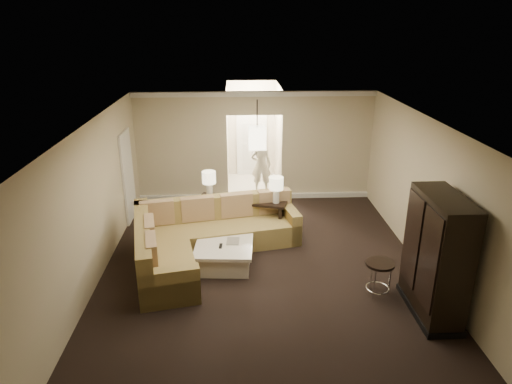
{
  "coord_description": "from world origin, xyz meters",
  "views": [
    {
      "loc": [
        -0.49,
        -7.24,
        4.45
      ],
      "look_at": [
        -0.1,
        1.2,
        1.23
      ],
      "focal_mm": 32.0,
      "sensor_mm": 36.0,
      "label": 1
    }
  ],
  "objects_px": {
    "coffee_table": "(224,255)",
    "armoire": "(436,259)",
    "sectional_sofa": "(202,237)",
    "person": "(261,162)",
    "console_table": "(242,212)",
    "drink_table": "(379,271)"
  },
  "relations": [
    {
      "from": "console_table",
      "to": "drink_table",
      "type": "distance_m",
      "value": 3.46
    },
    {
      "from": "console_table",
      "to": "person",
      "type": "bearing_deg",
      "value": 94.48
    },
    {
      "from": "sectional_sofa",
      "to": "coffee_table",
      "type": "distance_m",
      "value": 0.63
    },
    {
      "from": "person",
      "to": "sectional_sofa",
      "type": "bearing_deg",
      "value": 72.81
    },
    {
      "from": "console_table",
      "to": "drink_table",
      "type": "xyz_separation_m",
      "value": [
        2.27,
        -2.61,
        -0.01
      ]
    },
    {
      "from": "armoire",
      "to": "person",
      "type": "relative_size",
      "value": 1.21
    },
    {
      "from": "coffee_table",
      "to": "drink_table",
      "type": "relative_size",
      "value": 1.89
    },
    {
      "from": "sectional_sofa",
      "to": "person",
      "type": "distance_m",
      "value": 3.84
    },
    {
      "from": "coffee_table",
      "to": "armoire",
      "type": "distance_m",
      "value": 3.78
    },
    {
      "from": "console_table",
      "to": "armoire",
      "type": "distance_m",
      "value": 4.35
    },
    {
      "from": "console_table",
      "to": "person",
      "type": "height_order",
      "value": "person"
    },
    {
      "from": "console_table",
      "to": "armoire",
      "type": "xyz_separation_m",
      "value": [
        2.95,
        -3.15,
        0.51
      ]
    },
    {
      "from": "coffee_table",
      "to": "person",
      "type": "bearing_deg",
      "value": 76.79
    },
    {
      "from": "coffee_table",
      "to": "sectional_sofa",
      "type": "bearing_deg",
      "value": 136.1
    },
    {
      "from": "armoire",
      "to": "coffee_table",
      "type": "bearing_deg",
      "value": 153.83
    },
    {
      "from": "armoire",
      "to": "person",
      "type": "xyz_separation_m",
      "value": [
        -2.4,
        5.62,
        -0.13
      ]
    },
    {
      "from": "drink_table",
      "to": "person",
      "type": "distance_m",
      "value": 5.37
    },
    {
      "from": "sectional_sofa",
      "to": "armoire",
      "type": "relative_size",
      "value": 1.73
    },
    {
      "from": "console_table",
      "to": "armoire",
      "type": "bearing_deg",
      "value": -29.72
    },
    {
      "from": "coffee_table",
      "to": "person",
      "type": "distance_m",
      "value": 4.13
    },
    {
      "from": "armoire",
      "to": "drink_table",
      "type": "distance_m",
      "value": 1.01
    },
    {
      "from": "armoire",
      "to": "drink_table",
      "type": "relative_size",
      "value": 3.29
    }
  ]
}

